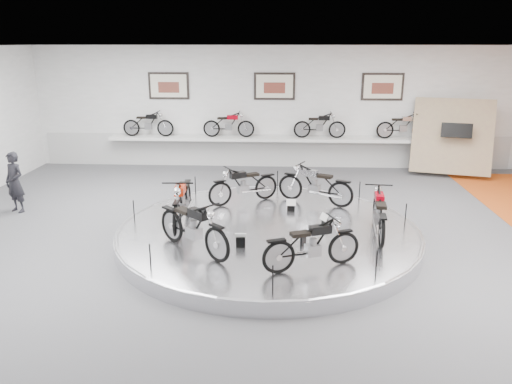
# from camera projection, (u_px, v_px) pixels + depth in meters

# --- Properties ---
(floor) EXTENTS (16.00, 16.00, 0.00)m
(floor) POSITION_uv_depth(u_px,v_px,m) (268.00, 246.00, 10.43)
(floor) COLOR #4F4F51
(floor) RESTS_ON ground
(ceiling) EXTENTS (16.00, 16.00, 0.00)m
(ceiling) POSITION_uv_depth(u_px,v_px,m) (269.00, 47.00, 9.28)
(ceiling) COLOR white
(ceiling) RESTS_ON wall_back
(wall_back) EXTENTS (16.00, 0.00, 16.00)m
(wall_back) POSITION_uv_depth(u_px,v_px,m) (274.00, 108.00, 16.55)
(wall_back) COLOR white
(wall_back) RESTS_ON floor
(dado_band) EXTENTS (15.68, 0.04, 1.10)m
(dado_band) POSITION_uv_depth(u_px,v_px,m) (274.00, 151.00, 16.95)
(dado_band) COLOR #BCBCBA
(dado_band) RESTS_ON floor
(display_platform) EXTENTS (6.40, 6.40, 0.30)m
(display_platform) POSITION_uv_depth(u_px,v_px,m) (268.00, 234.00, 10.68)
(display_platform) COLOR silver
(display_platform) RESTS_ON floor
(platform_rim) EXTENTS (6.40, 6.40, 0.10)m
(platform_rim) POSITION_uv_depth(u_px,v_px,m) (268.00, 229.00, 10.64)
(platform_rim) COLOR #B2B2BA
(platform_rim) RESTS_ON display_platform
(shelf) EXTENTS (11.00, 0.55, 0.10)m
(shelf) POSITION_uv_depth(u_px,v_px,m) (274.00, 139.00, 16.55)
(shelf) COLOR silver
(shelf) RESTS_ON wall_back
(poster_left) EXTENTS (1.35, 0.06, 0.88)m
(poster_left) POSITION_uv_depth(u_px,v_px,m) (169.00, 86.00, 16.48)
(poster_left) COLOR silver
(poster_left) RESTS_ON wall_back
(poster_center) EXTENTS (1.35, 0.06, 0.88)m
(poster_center) POSITION_uv_depth(u_px,v_px,m) (275.00, 86.00, 16.31)
(poster_center) COLOR silver
(poster_center) RESTS_ON wall_back
(poster_right) EXTENTS (1.35, 0.06, 0.88)m
(poster_right) POSITION_uv_depth(u_px,v_px,m) (383.00, 87.00, 16.13)
(poster_right) COLOR silver
(poster_right) RESTS_ON wall_back
(display_panel) EXTENTS (2.56, 1.52, 2.30)m
(display_panel) POSITION_uv_depth(u_px,v_px,m) (452.00, 136.00, 15.63)
(display_panel) COLOR tan
(display_panel) RESTS_ON floor
(shelf_bike_a) EXTENTS (1.22, 0.43, 0.73)m
(shelf_bike_a) POSITION_uv_depth(u_px,v_px,m) (148.00, 126.00, 16.64)
(shelf_bike_a) COLOR black
(shelf_bike_a) RESTS_ON shelf
(shelf_bike_b) EXTENTS (1.22, 0.43, 0.73)m
(shelf_bike_b) POSITION_uv_depth(u_px,v_px,m) (229.00, 126.00, 16.50)
(shelf_bike_b) COLOR #8B000E
(shelf_bike_b) RESTS_ON shelf
(shelf_bike_c) EXTENTS (1.22, 0.43, 0.73)m
(shelf_bike_c) POSITION_uv_depth(u_px,v_px,m) (320.00, 127.00, 16.35)
(shelf_bike_c) COLOR black
(shelf_bike_c) RESTS_ON shelf
(shelf_bike_d) EXTENTS (1.22, 0.43, 0.73)m
(shelf_bike_d) POSITION_uv_depth(u_px,v_px,m) (403.00, 128.00, 16.22)
(shelf_bike_d) COLOR #A2A2A6
(shelf_bike_d) RESTS_ON shelf
(bike_a) EXTENTS (1.74, 1.23, 0.97)m
(bike_a) POSITION_uv_depth(u_px,v_px,m) (315.00, 184.00, 12.08)
(bike_a) COLOR #A2A2A6
(bike_a) RESTS_ON display_platform
(bike_b) EXTENTS (1.64, 1.28, 0.93)m
(bike_b) POSITION_uv_depth(u_px,v_px,m) (243.00, 185.00, 12.14)
(bike_b) COLOR black
(bike_b) RESTS_ON display_platform
(bike_c) EXTENTS (0.73, 1.88, 1.09)m
(bike_c) POSITION_uv_depth(u_px,v_px,m) (182.00, 201.00, 10.64)
(bike_c) COLOR red
(bike_c) RESTS_ON display_platform
(bike_d) EXTENTS (1.67, 1.59, 1.01)m
(bike_d) POSITION_uv_depth(u_px,v_px,m) (193.00, 226.00, 9.29)
(bike_d) COLOR black
(bike_d) RESTS_ON display_platform
(bike_e) EXTENTS (1.64, 1.08, 0.91)m
(bike_e) POSITION_uv_depth(u_px,v_px,m) (312.00, 244.00, 8.58)
(bike_e) COLOR black
(bike_e) RESTS_ON display_platform
(bike_f) EXTENTS (0.73, 1.70, 0.97)m
(bike_f) POSITION_uv_depth(u_px,v_px,m) (379.00, 213.00, 10.07)
(bike_f) COLOR #8B000E
(bike_f) RESTS_ON display_platform
(visitor) EXTENTS (0.66, 0.56, 1.52)m
(visitor) POSITION_uv_depth(u_px,v_px,m) (15.00, 182.00, 12.34)
(visitor) COLOR black
(visitor) RESTS_ON floor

